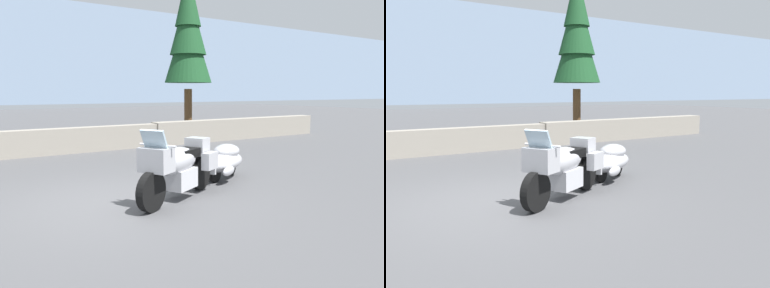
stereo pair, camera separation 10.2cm
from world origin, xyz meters
The scene contains 5 objects.
ground_plane centered at (0.00, 0.00, 0.00)m, with size 80.00×80.00×0.00m, color #4C4C4F.
stone_guard_wall centered at (0.00, 5.99, 0.42)m, with size 24.00×0.62×0.85m.
touring_motorcycle centered at (1.09, -0.45, 0.62)m, with size 2.11×1.37×1.33m.
car_shaped_trailer centered at (2.82, 0.45, 0.41)m, with size 2.12×1.34×0.76m.
pine_tree_tall centered at (6.68, 7.92, 4.45)m, with size 2.03×2.03×7.11m.
Camera 2 is at (-2.31, -6.28, 1.92)m, focal length 36.02 mm.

